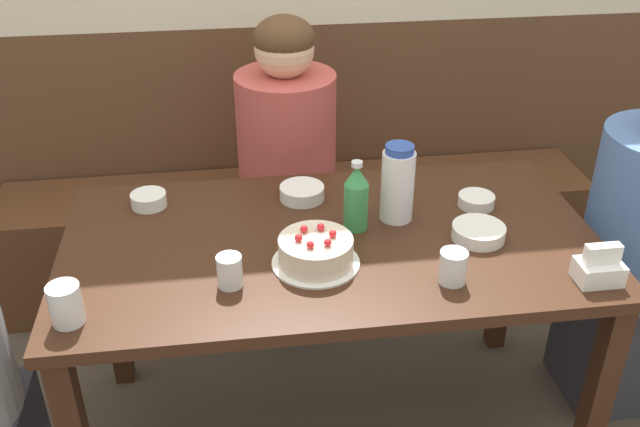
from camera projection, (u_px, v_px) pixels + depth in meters
The scene contains 14 objects.
bench_seat at pixel (299, 235), 2.90m from camera, with size 2.31×0.38×0.46m.
dining_table at pixel (331, 266), 1.98m from camera, with size 1.45×0.77×0.73m.
birthday_cake at pixel (316, 252), 1.81m from camera, with size 0.23×0.23×0.10m.
water_pitcher at pixel (398, 184), 1.98m from camera, with size 0.09×0.09×0.23m.
soju_bottle at pixel (356, 197), 1.94m from camera, with size 0.07×0.07×0.20m.
napkin_holder at pixel (599, 268), 1.75m from camera, with size 0.11×0.08×0.11m.
bowl_soup_white at pixel (302, 193), 2.12m from camera, with size 0.13×0.13×0.04m.
bowl_rice_small at pixel (149, 200), 2.08m from camera, with size 0.10×0.10×0.04m.
bowl_side_dish at pixel (476, 201), 2.08m from camera, with size 0.11×0.11×0.03m.
bowl_sauce_shallow at pixel (478, 232), 1.93m from camera, with size 0.14×0.14×0.04m.
glass_water_tall at pixel (230, 271), 1.73m from camera, with size 0.06×0.06×0.08m.
glass_tumbler_short at pixel (66, 304), 1.60m from camera, with size 0.08×0.08×0.10m.
glass_shot_small at pixel (453, 267), 1.74m from camera, with size 0.07×0.07×0.08m.
person_teal_shirt at pixel (288, 183), 2.57m from camera, with size 0.34×0.34×1.17m.
Camera 1 is at (-0.26, -1.62, 1.77)m, focal length 40.00 mm.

